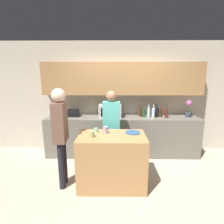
# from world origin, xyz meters

# --- Properties ---
(ground_plane) EXTENTS (14.00, 14.00, 0.00)m
(ground_plane) POSITION_xyz_m (0.00, 0.00, 0.00)
(ground_plane) COLOR #BCAD93
(back_wall) EXTENTS (6.40, 0.40, 2.70)m
(back_wall) POSITION_xyz_m (0.00, 1.66, 1.54)
(back_wall) COLOR beige
(back_wall) RESTS_ON ground_plane
(back_counter) EXTENTS (3.60, 0.62, 0.93)m
(back_counter) POSITION_xyz_m (0.00, 1.39, 0.47)
(back_counter) COLOR #6B665B
(back_counter) RESTS_ON ground_plane
(kitchen_island) EXTENTS (1.14, 0.69, 0.92)m
(kitchen_island) POSITION_xyz_m (-0.23, 0.15, 0.46)
(kitchen_island) COLOR #B27F4C
(kitchen_island) RESTS_ON ground_plane
(microwave) EXTENTS (0.52, 0.39, 0.30)m
(microwave) POSITION_xyz_m (-0.29, 1.41, 1.08)
(microwave) COLOR #B7BABC
(microwave) RESTS_ON back_counter
(toaster) EXTENTS (0.26, 0.16, 0.18)m
(toaster) POSITION_xyz_m (-1.17, 1.41, 1.02)
(toaster) COLOR black
(toaster) RESTS_ON back_counter
(potted_plant) EXTENTS (0.14, 0.14, 0.39)m
(potted_plant) POSITION_xyz_m (1.57, 1.41, 1.13)
(potted_plant) COLOR #333D4C
(potted_plant) RESTS_ON back_counter
(bottle_0) EXTENTS (0.07, 0.07, 0.27)m
(bottle_0) POSITION_xyz_m (0.43, 1.45, 1.04)
(bottle_0) COLOR #472814
(bottle_0) RESTS_ON back_counter
(bottle_1) EXTENTS (0.07, 0.07, 0.22)m
(bottle_1) POSITION_xyz_m (0.52, 1.42, 1.02)
(bottle_1) COLOR #194723
(bottle_1) RESTS_ON back_counter
(bottle_2) EXTENTS (0.07, 0.07, 0.31)m
(bottle_2) POSITION_xyz_m (0.62, 1.39, 1.05)
(bottle_2) COLOR silver
(bottle_2) RESTS_ON back_counter
(bottle_3) EXTENTS (0.07, 0.07, 0.31)m
(bottle_3) POSITION_xyz_m (0.72, 1.32, 1.05)
(bottle_3) COLOR silver
(bottle_3) RESTS_ON back_counter
(bottle_4) EXTENTS (0.07, 0.07, 0.31)m
(bottle_4) POSITION_xyz_m (0.81, 1.40, 1.05)
(bottle_4) COLOR black
(bottle_4) RESTS_ON back_counter
(bottle_5) EXTENTS (0.09, 0.09, 0.24)m
(bottle_5) POSITION_xyz_m (0.91, 1.44, 1.02)
(bottle_5) COLOR #472814
(bottle_5) RESTS_ON back_counter
(bottle_6) EXTENTS (0.07, 0.07, 0.29)m
(bottle_6) POSITION_xyz_m (1.02, 1.33, 1.04)
(bottle_6) COLOR maroon
(bottle_6) RESTS_ON back_counter
(plate_on_island) EXTENTS (0.26, 0.26, 0.01)m
(plate_on_island) POSITION_xyz_m (0.13, 0.28, 0.92)
(plate_on_island) COLOR #2D5684
(plate_on_island) RESTS_ON kitchen_island
(cup_0) EXTENTS (0.08, 0.08, 0.12)m
(cup_0) POSITION_xyz_m (-0.34, 0.26, 0.97)
(cup_0) COLOR #A495A9
(cup_0) RESTS_ON kitchen_island
(cup_1) EXTENTS (0.08, 0.08, 0.10)m
(cup_1) POSITION_xyz_m (-0.56, 0.06, 0.96)
(cup_1) COLOR tan
(cup_1) RESTS_ON kitchen_island
(cup_2) EXTENTS (0.07, 0.07, 0.08)m
(cup_2) POSITION_xyz_m (-0.51, 0.31, 0.95)
(cup_2) COLOR #85CBAF
(cup_2) RESTS_ON kitchen_island
(person_left) EXTENTS (0.22, 0.35, 1.71)m
(person_left) POSITION_xyz_m (-1.08, 0.11, 1.02)
(person_left) COLOR black
(person_left) RESTS_ON ground_plane
(person_center) EXTENTS (0.35, 0.21, 1.61)m
(person_center) POSITION_xyz_m (-0.25, 0.75, 0.95)
(person_center) COLOR black
(person_center) RESTS_ON ground_plane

